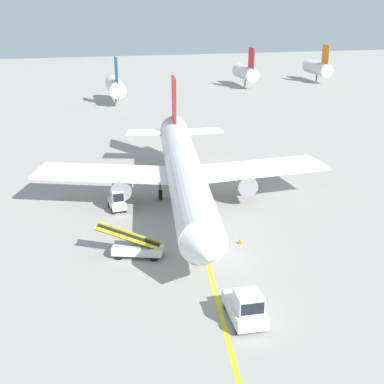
{
  "coord_description": "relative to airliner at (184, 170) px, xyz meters",
  "views": [
    {
      "loc": [
        -9.65,
        -33.23,
        18.34
      ],
      "look_at": [
        0.37,
        7.55,
        2.5
      ],
      "focal_mm": 47.77,
      "sensor_mm": 36.0,
      "label": 1
    }
  ],
  "objects": [
    {
      "name": "ground_plane",
      "position": [
        -0.44,
        -11.09,
        -3.42
      ],
      "size": [
        300.0,
        300.0,
        0.0
      ],
      "primitive_type": "plane",
      "color": "#9E9B93"
    },
    {
      "name": "taxi_line_yellow",
      "position": [
        -0.08,
        -6.09,
        -3.41
      ],
      "size": [
        11.69,
        79.23,
        0.01
      ],
      "primitive_type": "cube",
      "rotation": [
        0.0,
        0.0,
        -0.14
      ],
      "color": "yellow",
      "rests_on": "ground"
    },
    {
      "name": "airliner",
      "position": [
        0.0,
        0.0,
        0.0
      ],
      "size": [
        28.32,
        35.29,
        10.1
      ],
      "color": "white",
      "rests_on": "ground"
    },
    {
      "name": "pushback_tug",
      "position": [
        -0.66,
        -19.55,
        -2.42
      ],
      "size": [
        2.04,
        3.67,
        2.2
      ],
      "color": "silver",
      "rests_on": "ground"
    },
    {
      "name": "baggage_tug_near_wing",
      "position": [
        -6.38,
        -0.14,
        -2.49
      ],
      "size": [
        1.55,
        2.52,
        2.1
      ],
      "color": "silver",
      "rests_on": "ground"
    },
    {
      "name": "belt_loader_forward_hold",
      "position": [
        -5.92,
        -9.58,
        -2.64
      ],
      "size": [
        5.14,
        2.78,
        2.59
      ],
      "color": "silver",
      "rests_on": "ground"
    },
    {
      "name": "ground_crew_marshaller",
      "position": [
        -1.94,
        -11.02,
        -2.51
      ],
      "size": [
        0.36,
        0.24,
        1.7
      ],
      "color": "#26262D",
      "rests_on": "ground"
    },
    {
      "name": "safety_cone_nose_left",
      "position": [
        2.44,
        -9.47,
        -3.2
      ],
      "size": [
        0.36,
        0.36,
        0.44
      ],
      "primitive_type": "cone",
      "color": "orange",
      "rests_on": "ground"
    },
    {
      "name": "safety_cone_nose_right",
      "position": [
        2.56,
        0.85,
        -3.2
      ],
      "size": [
        0.36,
        0.36,
        0.44
      ],
      "primitive_type": "cone",
      "color": "orange",
      "rests_on": "ground"
    },
    {
      "name": "distant_aircraft_mid_left",
      "position": [
        -1.07,
        52.77,
        -0.2
      ],
      "size": [
        3.0,
        10.1,
        8.8
      ],
      "color": "silver",
      "rests_on": "ground"
    },
    {
      "name": "distant_aircraft_mid_right",
      "position": [
        29.15,
        65.32,
        -0.2
      ],
      "size": [
        3.0,
        10.1,
        8.8
      ],
      "color": "silver",
      "rests_on": "ground"
    },
    {
      "name": "distant_aircraft_far_right",
      "position": [
        48.41,
        68.72,
        -0.2
      ],
      "size": [
        3.0,
        10.1,
        8.8
      ],
      "color": "silver",
      "rests_on": "ground"
    }
  ]
}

